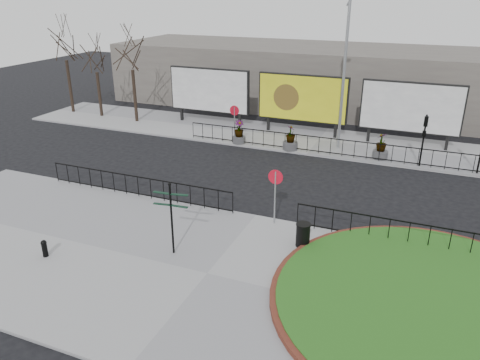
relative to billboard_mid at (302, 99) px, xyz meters
The scene contains 25 objects.
ground 13.31m from the billboard_mid, 83.40° to the right, with size 90.00×90.00×0.00m, color black.
pavement_near 18.21m from the billboard_mid, 85.23° to the right, with size 30.00×10.00×0.12m, color gray.
pavement_far 3.10m from the billboard_mid, 32.94° to the right, with size 44.00×6.00×0.12m, color gray.
brick_edge 19.36m from the billboard_mid, 62.06° to the right, with size 10.40×10.40×0.18m, color maroon.
grass_lawn 19.36m from the billboard_mid, 62.06° to the right, with size 10.00×10.00×0.22m, color #284C14.
railing_near_left 14.15m from the billboard_mid, 108.73° to the right, with size 10.00×0.10×1.10m, color black, non-canonical shape.
railing_near_right 15.62m from the billboard_mid, 58.92° to the right, with size 9.00×0.10×1.10m, color black, non-canonical shape.
railing_far 4.84m from the billboard_mid, 55.75° to the right, with size 18.00×0.10×1.10m, color black, non-canonical shape.
speed_sign_far 5.04m from the billboard_mid, 134.46° to the right, with size 0.64×0.07×2.47m.
speed_sign_near 13.62m from the billboard_mid, 79.41° to the right, with size 0.64×0.07×2.47m.
billboard_left 7.00m from the billboard_mid, behind, with size 6.20×0.31×4.10m.
billboard_mid is the anchor object (origin of this frame).
billboard_right 7.00m from the billboard_mid, ahead, with size 6.20×0.31×4.10m.
lamp_post 4.23m from the billboard_mid, 33.25° to the right, with size 0.74×0.18×9.23m.
signal_pole_a 8.80m from the billboard_mid, 24.42° to the right, with size 0.22×0.26×3.00m.
tree_left 12.63m from the billboard_mid, behind, with size 2.00×2.00×7.00m, color #2D2119, non-canonical shape.
tree_mid 16.05m from the billboard_mid, behind, with size 2.00×2.00×6.20m, color #2D2119, non-canonical shape.
tree_far 19.07m from the billboard_mid, behind, with size 2.00×2.00×7.50m, color #2D2119, non-canonical shape.
building_backdrop 9.15m from the billboard_mid, 80.57° to the left, with size 40.00×10.00×5.00m, color #645E57.
fingerpost_sign 17.21m from the billboard_mid, 91.06° to the right, with size 1.37×0.37×2.93m.
bollard 19.94m from the billboard_mid, 103.73° to the right, with size 0.22×0.22×0.69m.
litter_bin 15.50m from the billboard_mid, 74.34° to the right, with size 0.59×0.59×0.97m.
planter_a 5.13m from the billboard_mid, 131.71° to the right, with size 0.84×0.84×1.51m.
planter_b 4.04m from the billboard_mid, 85.20° to the right, with size 0.94×0.94×1.57m.
planter_c 6.79m from the billboard_mid, 28.45° to the right, with size 0.90×0.90×1.56m.
Camera 1 is at (6.46, -17.70, 9.64)m, focal length 35.00 mm.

